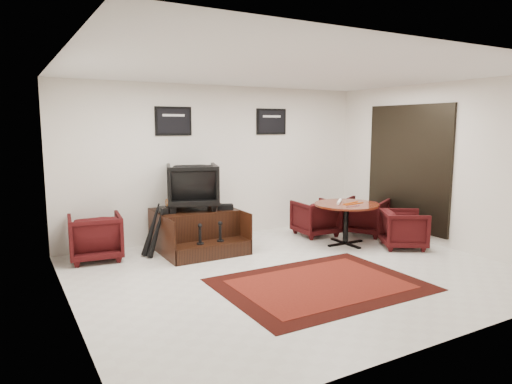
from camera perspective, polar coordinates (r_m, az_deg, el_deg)
ground at (r=6.67m, az=4.94°, el=-9.83°), size 6.00×6.00×0.00m
room_shell at (r=6.69m, az=7.43°, el=5.76°), size 6.02×5.02×2.81m
area_rug at (r=6.17m, az=8.02°, el=-11.37°), size 2.59×1.94×0.01m
shine_podium at (r=7.78m, az=-7.47°, el=-4.86°), size 1.31×1.35×0.67m
shine_chair at (r=7.77m, az=-7.97°, el=1.03°), size 1.03×1.00×0.85m
shoes_pair at (r=7.51m, az=-11.12°, el=-2.22°), size 0.22×0.27×0.10m
polish_kit at (r=7.69m, az=-3.86°, el=-1.88°), size 0.30×0.25×0.09m
umbrella_black at (r=7.40m, az=-12.35°, el=-4.96°), size 0.30×0.11×0.80m
umbrella_hooked at (r=7.51m, az=-12.91°, el=-4.51°), size 0.32×0.12×0.87m
armchair_side at (r=7.53m, az=-19.45°, el=-5.05°), size 0.85×0.80×0.79m
meeting_table at (r=8.12m, az=11.22°, el=-2.05°), size 1.11×1.11×0.73m
table_chair_back at (r=8.74m, az=7.42°, el=-3.00°), size 0.75×0.71×0.74m
table_chair_window at (r=8.99m, az=13.52°, el=-2.74°), size 0.98×1.00×0.77m
table_chair_corner at (r=8.19m, az=17.99°, el=-4.21°), size 0.92×0.93×0.71m
paper_roll at (r=8.13m, az=10.38°, el=-1.19°), size 0.33×0.33×0.05m
table_clutter at (r=8.07m, az=11.98°, el=-1.45°), size 0.57×0.36×0.01m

